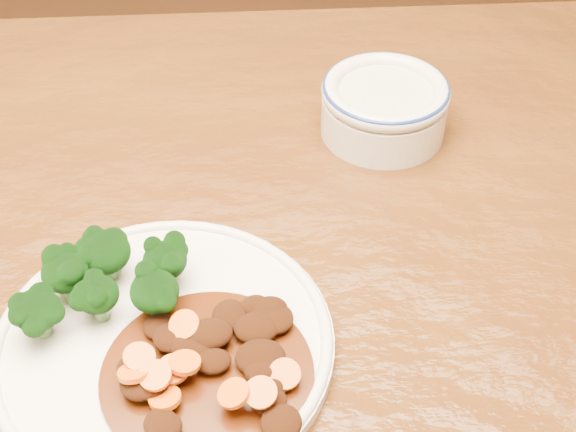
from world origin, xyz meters
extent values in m
cube|color=#4C2B0D|center=(0.00, 0.00, 0.73)|extent=(1.56, 1.01, 0.04)
cylinder|color=white|center=(0.01, -0.09, 0.76)|extent=(0.27, 0.27, 0.01)
torus|color=white|center=(0.01, -0.09, 0.76)|extent=(0.27, 0.27, 0.01)
cylinder|color=#548444|center=(-0.07, -0.03, 0.77)|extent=(0.01, 0.01, 0.02)
ellipsoid|color=black|center=(-0.07, -0.03, 0.79)|extent=(0.04, 0.04, 0.03)
cylinder|color=#548444|center=(0.01, -0.03, 0.77)|extent=(0.01, 0.01, 0.02)
ellipsoid|color=black|center=(0.01, -0.03, 0.79)|extent=(0.04, 0.04, 0.03)
cylinder|color=#548444|center=(-0.04, -0.06, 0.77)|extent=(0.01, 0.01, 0.02)
ellipsoid|color=black|center=(-0.04, -0.06, 0.79)|extent=(0.03, 0.03, 0.03)
cylinder|color=#548444|center=(-0.09, -0.07, 0.77)|extent=(0.01, 0.01, 0.02)
ellipsoid|color=black|center=(-0.09, -0.07, 0.79)|extent=(0.04, 0.04, 0.03)
cylinder|color=#548444|center=(0.00, -0.06, 0.77)|extent=(0.01, 0.01, 0.02)
ellipsoid|color=black|center=(0.00, -0.06, 0.79)|extent=(0.04, 0.04, 0.03)
cylinder|color=#548444|center=(-0.04, -0.01, 0.77)|extent=(0.01, 0.01, 0.02)
ellipsoid|color=black|center=(-0.04, -0.01, 0.79)|extent=(0.04, 0.04, 0.03)
cylinder|color=#491C07|center=(0.04, -0.13, 0.76)|extent=(0.16, 0.16, 0.00)
ellipsoid|color=black|center=(0.04, -0.12, 0.77)|extent=(0.03, 0.02, 0.01)
ellipsoid|color=black|center=(-0.01, -0.14, 0.78)|extent=(0.03, 0.03, 0.02)
ellipsoid|color=black|center=(0.08, -0.14, 0.77)|extent=(0.03, 0.02, 0.01)
ellipsoid|color=black|center=(0.08, -0.12, 0.77)|extent=(0.04, 0.03, 0.02)
ellipsoid|color=black|center=(0.06, -0.08, 0.77)|extent=(0.03, 0.03, 0.01)
ellipsoid|color=black|center=(0.09, -0.08, 0.78)|extent=(0.03, 0.02, 0.01)
ellipsoid|color=black|center=(0.09, -0.18, 0.77)|extent=(0.03, 0.03, 0.01)
ellipsoid|color=black|center=(0.09, -0.15, 0.77)|extent=(0.03, 0.02, 0.01)
ellipsoid|color=black|center=(-0.02, -0.12, 0.77)|extent=(0.03, 0.02, 0.01)
ellipsoid|color=black|center=(0.10, -0.09, 0.77)|extent=(0.03, 0.03, 0.01)
ellipsoid|color=black|center=(0.00, -0.08, 0.77)|extent=(0.03, 0.03, 0.01)
ellipsoid|color=black|center=(0.02, -0.10, 0.78)|extent=(0.03, 0.02, 0.01)
ellipsoid|color=black|center=(0.03, -0.10, 0.77)|extent=(0.03, 0.04, 0.02)
ellipsoid|color=black|center=(0.08, -0.16, 0.77)|extent=(0.03, 0.02, 0.01)
ellipsoid|color=black|center=(0.04, -0.10, 0.78)|extent=(0.04, 0.03, 0.02)
ellipsoid|color=black|center=(0.08, -0.10, 0.77)|extent=(0.04, 0.03, 0.02)
ellipsoid|color=black|center=(0.01, -0.17, 0.77)|extent=(0.03, 0.02, 0.01)
ellipsoid|color=black|center=(0.00, -0.14, 0.77)|extent=(0.03, 0.03, 0.01)
ellipsoid|color=black|center=(0.08, -0.07, 0.78)|extent=(0.02, 0.02, 0.01)
ellipsoid|color=black|center=(0.01, -0.10, 0.78)|extent=(0.03, 0.03, 0.01)
ellipsoid|color=black|center=(0.00, -0.17, 0.77)|extent=(0.02, 0.03, 0.01)
cylinder|color=#D3570B|center=(0.06, -0.16, 0.78)|extent=(0.03, 0.03, 0.01)
cylinder|color=#D3570B|center=(-0.01, -0.12, 0.79)|extent=(0.03, 0.03, 0.01)
cylinder|color=#D3570B|center=(0.00, -0.14, 0.79)|extent=(0.03, 0.03, 0.01)
cylinder|color=#D3570B|center=(0.01, -0.13, 0.78)|extent=(0.03, 0.03, 0.01)
cylinder|color=#D3570B|center=(0.02, -0.09, 0.78)|extent=(0.03, 0.03, 0.02)
cylinder|color=#D3570B|center=(0.01, -0.15, 0.77)|extent=(0.03, 0.03, 0.01)
cylinder|color=#D3570B|center=(0.02, -0.13, 0.79)|extent=(0.03, 0.03, 0.01)
cylinder|color=#D3570B|center=(-0.01, -0.13, 0.78)|extent=(0.03, 0.03, 0.01)
cylinder|color=#D3570B|center=(0.08, -0.16, 0.79)|extent=(0.03, 0.03, 0.01)
cylinder|color=#D3570B|center=(0.10, -0.14, 0.78)|extent=(0.02, 0.02, 0.01)
cylinder|color=silver|center=(0.24, 0.17, 0.77)|extent=(0.13, 0.13, 0.04)
cylinder|color=beige|center=(0.24, 0.17, 0.80)|extent=(0.10, 0.10, 0.01)
torus|color=silver|center=(0.24, 0.17, 0.80)|extent=(0.13, 0.13, 0.02)
torus|color=navy|center=(0.24, 0.17, 0.81)|extent=(0.13, 0.13, 0.01)
camera|label=1|loc=(0.05, -0.49, 1.27)|focal=50.00mm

